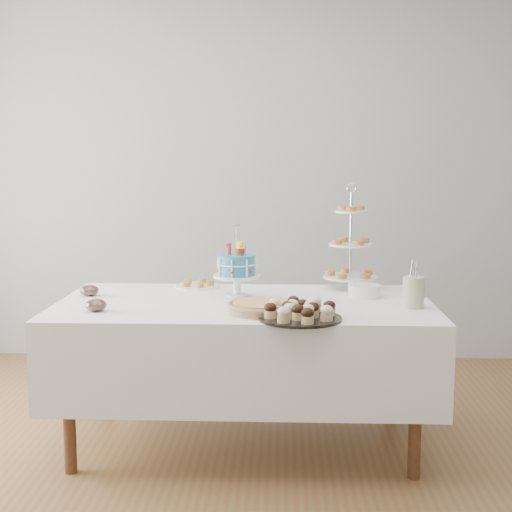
{
  "coord_description": "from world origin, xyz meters",
  "views": [
    {
      "loc": [
        0.2,
        -3.29,
        1.5
      ],
      "look_at": [
        0.06,
        0.3,
        1.01
      ],
      "focal_mm": 50.0,
      "sensor_mm": 36.0,
      "label": 1
    }
  ],
  "objects_px": {
    "pie": "(262,307)",
    "pastry_plate": "(197,284)",
    "plate_stack": "(364,291)",
    "jam_bowl_b": "(89,291)",
    "jam_bowl_a": "(96,305)",
    "table": "(245,344)",
    "tiered_stand": "(351,245)",
    "utensil_pitcher": "(413,291)",
    "cupcake_tray": "(300,310)",
    "birthday_cake": "(237,277)"
  },
  "relations": [
    {
      "from": "cupcake_tray",
      "to": "tiered_stand",
      "type": "height_order",
      "value": "tiered_stand"
    },
    {
      "from": "pastry_plate",
      "to": "table",
      "type": "bearing_deg",
      "value": -53.84
    },
    {
      "from": "pie",
      "to": "jam_bowl_a",
      "type": "relative_size",
      "value": 3.19
    },
    {
      "from": "cupcake_tray",
      "to": "utensil_pitcher",
      "type": "relative_size",
      "value": 1.62
    },
    {
      "from": "birthday_cake",
      "to": "utensil_pitcher",
      "type": "distance_m",
      "value": 0.92
    },
    {
      "from": "tiered_stand",
      "to": "jam_bowl_b",
      "type": "relative_size",
      "value": 5.86
    },
    {
      "from": "birthday_cake",
      "to": "plate_stack",
      "type": "bearing_deg",
      "value": 12.43
    },
    {
      "from": "jam_bowl_a",
      "to": "cupcake_tray",
      "type": "bearing_deg",
      "value": -8.13
    },
    {
      "from": "pie",
      "to": "jam_bowl_b",
      "type": "bearing_deg",
      "value": 157.55
    },
    {
      "from": "birthday_cake",
      "to": "jam_bowl_b",
      "type": "distance_m",
      "value": 0.8
    },
    {
      "from": "tiered_stand",
      "to": "pastry_plate",
      "type": "height_order",
      "value": "tiered_stand"
    },
    {
      "from": "jam_bowl_a",
      "to": "pie",
      "type": "bearing_deg",
      "value": -0.24
    },
    {
      "from": "plate_stack",
      "to": "jam_bowl_b",
      "type": "distance_m",
      "value": 1.47
    },
    {
      "from": "table",
      "to": "birthday_cake",
      "type": "height_order",
      "value": "birthday_cake"
    },
    {
      "from": "pie",
      "to": "jam_bowl_b",
      "type": "height_order",
      "value": "jam_bowl_b"
    },
    {
      "from": "table",
      "to": "jam_bowl_b",
      "type": "xyz_separation_m",
      "value": [
        -0.84,
        0.12,
        0.26
      ]
    },
    {
      "from": "jam_bowl_b",
      "to": "jam_bowl_a",
      "type": "bearing_deg",
      "value": -70.39
    },
    {
      "from": "utensil_pitcher",
      "to": "jam_bowl_b",
      "type": "bearing_deg",
      "value": -178.13
    },
    {
      "from": "pie",
      "to": "pastry_plate",
      "type": "relative_size",
      "value": 1.33
    },
    {
      "from": "plate_stack",
      "to": "jam_bowl_b",
      "type": "height_order",
      "value": "plate_stack"
    },
    {
      "from": "birthday_cake",
      "to": "jam_bowl_b",
      "type": "xyz_separation_m",
      "value": [
        -0.79,
        -0.01,
        -0.08
      ]
    },
    {
      "from": "plate_stack",
      "to": "utensil_pitcher",
      "type": "xyz_separation_m",
      "value": [
        0.21,
        -0.26,
        0.05
      ]
    },
    {
      "from": "pastry_plate",
      "to": "birthday_cake",
      "type": "bearing_deg",
      "value": -47.78
    },
    {
      "from": "birthday_cake",
      "to": "cupcake_tray",
      "type": "distance_m",
      "value": 0.62
    },
    {
      "from": "birthday_cake",
      "to": "jam_bowl_b",
      "type": "bearing_deg",
      "value": -168.52
    },
    {
      "from": "pie",
      "to": "tiered_stand",
      "type": "xyz_separation_m",
      "value": [
        0.48,
        0.66,
        0.22
      ]
    },
    {
      "from": "table",
      "to": "tiered_stand",
      "type": "distance_m",
      "value": 0.85
    },
    {
      "from": "table",
      "to": "plate_stack",
      "type": "relative_size",
      "value": 11.21
    },
    {
      "from": "tiered_stand",
      "to": "jam_bowl_a",
      "type": "bearing_deg",
      "value": -152.74
    },
    {
      "from": "jam_bowl_b",
      "to": "birthday_cake",
      "type": "bearing_deg",
      "value": 0.49
    },
    {
      "from": "pie",
      "to": "pastry_plate",
      "type": "xyz_separation_m",
      "value": [
        -0.39,
        0.66,
        -0.01
      ]
    },
    {
      "from": "pie",
      "to": "plate_stack",
      "type": "relative_size",
      "value": 1.94
    },
    {
      "from": "birthday_cake",
      "to": "utensil_pitcher",
      "type": "height_order",
      "value": "birthday_cake"
    },
    {
      "from": "tiered_stand",
      "to": "pastry_plate",
      "type": "relative_size",
      "value": 2.37
    },
    {
      "from": "jam_bowl_a",
      "to": "jam_bowl_b",
      "type": "relative_size",
      "value": 1.03
    },
    {
      "from": "cupcake_tray",
      "to": "pastry_plate",
      "type": "distance_m",
      "value": 0.98
    },
    {
      "from": "cupcake_tray",
      "to": "jam_bowl_b",
      "type": "relative_size",
      "value": 3.79
    },
    {
      "from": "pastry_plate",
      "to": "utensil_pitcher",
      "type": "xyz_separation_m",
      "value": [
        1.13,
        -0.52,
        0.07
      ]
    },
    {
      "from": "birthday_cake",
      "to": "pie",
      "type": "height_order",
      "value": "birthday_cake"
    },
    {
      "from": "utensil_pitcher",
      "to": "tiered_stand",
      "type": "bearing_deg",
      "value": 126.96
    },
    {
      "from": "utensil_pitcher",
      "to": "cupcake_tray",
      "type": "bearing_deg",
      "value": -143.38
    },
    {
      "from": "tiered_stand",
      "to": "pie",
      "type": "bearing_deg",
      "value": -125.95
    },
    {
      "from": "pie",
      "to": "plate_stack",
      "type": "xyz_separation_m",
      "value": [
        0.53,
        0.41,
        0.0
      ]
    },
    {
      "from": "pastry_plate",
      "to": "cupcake_tray",
      "type": "bearing_deg",
      "value": -54.59
    },
    {
      "from": "plate_stack",
      "to": "pastry_plate",
      "type": "distance_m",
      "value": 0.96
    },
    {
      "from": "jam_bowl_a",
      "to": "table",
      "type": "bearing_deg",
      "value": 20.29
    },
    {
      "from": "table",
      "to": "jam_bowl_a",
      "type": "distance_m",
      "value": 0.79
    },
    {
      "from": "pie",
      "to": "pastry_plate",
      "type": "distance_m",
      "value": 0.77
    },
    {
      "from": "tiered_stand",
      "to": "utensil_pitcher",
      "type": "relative_size",
      "value": 2.51
    },
    {
      "from": "tiered_stand",
      "to": "plate_stack",
      "type": "height_order",
      "value": "tiered_stand"
    }
  ]
}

